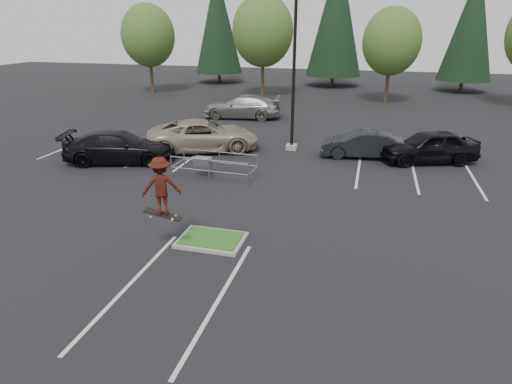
% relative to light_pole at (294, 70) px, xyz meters
% --- Properties ---
extents(ground, '(120.00, 120.00, 0.00)m').
position_rel_light_pole_xyz_m(ground, '(-0.50, -12.00, -4.56)').
color(ground, black).
rests_on(ground, ground).
extents(grass_median, '(2.20, 1.60, 0.16)m').
position_rel_light_pole_xyz_m(grass_median, '(-0.50, -12.00, -4.48)').
color(grass_median, gray).
rests_on(grass_median, ground).
extents(stall_lines, '(22.62, 17.60, 0.01)m').
position_rel_light_pole_xyz_m(stall_lines, '(-1.85, -5.98, -4.56)').
color(stall_lines, silver).
rests_on(stall_lines, ground).
extents(light_pole, '(0.70, 0.60, 10.12)m').
position_rel_light_pole_xyz_m(light_pole, '(0.00, 0.00, 0.00)').
color(light_pole, gray).
rests_on(light_pole, ground).
extents(decid_a, '(5.44, 5.44, 8.91)m').
position_rel_light_pole_xyz_m(decid_a, '(-18.51, 18.03, 1.02)').
color(decid_a, '#38281C').
rests_on(decid_a, ground).
extents(decid_b, '(5.89, 5.89, 9.64)m').
position_rel_light_pole_xyz_m(decid_b, '(-6.51, 18.53, 1.48)').
color(decid_b, '#38281C').
rests_on(decid_b, ground).
extents(decid_c, '(5.12, 5.12, 8.38)m').
position_rel_light_pole_xyz_m(decid_c, '(5.49, 17.83, 0.69)').
color(decid_c, '#38281C').
rests_on(decid_c, ground).
extents(conif_a, '(5.72, 5.72, 13.00)m').
position_rel_light_pole_xyz_m(conif_a, '(-14.50, 28.00, 2.54)').
color(conif_a, '#38281C').
rests_on(conif_a, ground).
extents(conif_b, '(6.38, 6.38, 14.50)m').
position_rel_light_pole_xyz_m(conif_b, '(-0.50, 28.50, 3.29)').
color(conif_b, '#38281C').
rests_on(conif_b, ground).
extents(conif_c, '(5.50, 5.50, 12.50)m').
position_rel_light_pole_xyz_m(conif_c, '(13.50, 27.50, 2.29)').
color(conif_c, '#38281C').
rests_on(conif_c, ground).
extents(cart_corral, '(4.00, 1.57, 1.12)m').
position_rel_light_pole_xyz_m(cart_corral, '(-3.12, -5.76, -3.86)').
color(cart_corral, '#92959A').
rests_on(cart_corral, ground).
extents(skateboarder, '(1.37, 1.14, 2.04)m').
position_rel_light_pole_xyz_m(skateboarder, '(-1.70, -13.00, -2.28)').
color(skateboarder, black).
rests_on(skateboarder, ground).
extents(car_l_tan, '(7.00, 5.23, 1.77)m').
position_rel_light_pole_xyz_m(car_l_tan, '(-5.00, -1.56, -3.68)').
color(car_l_tan, tan).
rests_on(car_l_tan, ground).
extents(car_l_black, '(6.14, 3.90, 1.66)m').
position_rel_light_pole_xyz_m(car_l_black, '(-8.50, -4.79, -3.73)').
color(car_l_black, black).
rests_on(car_l_black, ground).
extents(car_r_charc, '(4.65, 2.10, 1.48)m').
position_rel_light_pole_xyz_m(car_r_charc, '(4.00, -0.50, -3.82)').
color(car_r_charc, black).
rests_on(car_r_charc, ground).
extents(car_r_black, '(5.44, 3.56, 1.72)m').
position_rel_light_pole_xyz_m(car_r_black, '(7.50, -0.50, -3.70)').
color(car_r_black, black).
rests_on(car_r_black, ground).
extents(car_far_silver, '(6.24, 3.08, 1.75)m').
position_rel_light_pole_xyz_m(car_far_silver, '(-5.40, 7.91, -3.69)').
color(car_far_silver, gray).
rests_on(car_far_silver, ground).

